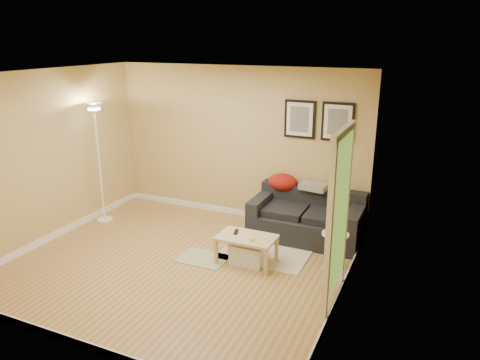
{
  "coord_description": "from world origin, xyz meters",
  "views": [
    {
      "loc": [
        3.13,
        -4.9,
        3.04
      ],
      "look_at": [
        0.55,
        0.85,
        1.05
      ],
      "focal_mm": 34.03,
      "sensor_mm": 36.0,
      "label": 1
    }
  ],
  "objects": [
    {
      "name": "doorway",
      "position": [
        2.2,
        -0.15,
        1.02
      ],
      "size": [
        0.12,
        1.01,
        2.13
      ],
      "primitive_type": null,
      "color": "white",
      "rests_on": "ground"
    },
    {
      "name": "plaid_throw",
      "position": [
        1.4,
        1.79,
        0.78
      ],
      "size": [
        0.45,
        0.32,
        0.1
      ],
      "primitive_type": null,
      "rotation": [
        0.0,
        0.0,
        -0.14
      ],
      "color": "tan",
      "rests_on": "sofa"
    },
    {
      "name": "floor",
      "position": [
        0.0,
        0.0,
        0.0
      ],
      "size": [
        4.5,
        4.5,
        0.0
      ],
      "primitive_type": "plane",
      "color": "#AF884B",
      "rests_on": "ground"
    },
    {
      "name": "baseboard_right",
      "position": [
        2.24,
        0.0,
        0.05
      ],
      "size": [
        0.02,
        4.0,
        0.1
      ],
      "primitive_type": "cube",
      "color": "white",
      "rests_on": "ground"
    },
    {
      "name": "book_stack",
      "position": [
        2.03,
        0.68,
        0.58
      ],
      "size": [
        0.19,
        0.24,
        0.07
      ],
      "primitive_type": null,
      "rotation": [
        0.0,
        0.0,
        -0.15
      ],
      "color": "teal",
      "rests_on": "side_table"
    },
    {
      "name": "wall_back",
      "position": [
        0.0,
        2.0,
        1.3
      ],
      "size": [
        4.5,
        0.0,
        4.5
      ],
      "primitive_type": "plane",
      "rotation": [
        1.57,
        0.0,
        0.0
      ],
      "color": "tan",
      "rests_on": "ground"
    },
    {
      "name": "wall_right",
      "position": [
        2.25,
        0.0,
        1.3
      ],
      "size": [
        0.0,
        4.0,
        4.0
      ],
      "primitive_type": "plane",
      "rotation": [
        1.57,
        0.0,
        -1.57
      ],
      "color": "tan",
      "rests_on": "ground"
    },
    {
      "name": "red_throw",
      "position": [
        0.87,
        1.84,
        0.77
      ],
      "size": [
        0.48,
        0.36,
        0.28
      ],
      "primitive_type": null,
      "color": "#9C200E",
      "rests_on": "sofa"
    },
    {
      "name": "framed_print_right",
      "position": [
        1.68,
        1.98,
        1.8
      ],
      "size": [
        0.5,
        0.04,
        0.6
      ],
      "primitive_type": null,
      "color": "black",
      "rests_on": "wall_back"
    },
    {
      "name": "green_runner",
      "position": [
        0.24,
        0.24,
        0.01
      ],
      "size": [
        0.7,
        0.5,
        0.01
      ],
      "primitive_type": "cube",
      "color": "#668C4C",
      "rests_on": "ground"
    },
    {
      "name": "wall_front",
      "position": [
        0.0,
        -2.0,
        1.3
      ],
      "size": [
        4.5,
        0.0,
        4.5
      ],
      "primitive_type": "plane",
      "rotation": [
        -1.57,
        0.0,
        0.0
      ],
      "color": "tan",
      "rests_on": "ground"
    },
    {
      "name": "framed_print_left",
      "position": [
        1.08,
        1.98,
        1.8
      ],
      "size": [
        0.5,
        0.04,
        0.6
      ],
      "primitive_type": null,
      "color": "black",
      "rests_on": "wall_back"
    },
    {
      "name": "side_table",
      "position": [
        2.02,
        0.67,
        0.27
      ],
      "size": [
        0.36,
        0.36,
        0.55
      ],
      "primitive_type": null,
      "color": "white",
      "rests_on": "ground"
    },
    {
      "name": "baseboard_front",
      "position": [
        0.0,
        -1.99,
        0.05
      ],
      "size": [
        4.5,
        0.02,
        0.1
      ],
      "primitive_type": "cube",
      "color": "white",
      "rests_on": "ground"
    },
    {
      "name": "baseboard_left",
      "position": [
        -2.24,
        0.0,
        0.05
      ],
      "size": [
        0.02,
        4.0,
        0.1
      ],
      "primitive_type": "cube",
      "color": "white",
      "rests_on": "ground"
    },
    {
      "name": "tape_roll",
      "position": [
        0.97,
        0.3,
        0.42
      ],
      "size": [
        0.07,
        0.07,
        0.03
      ],
      "primitive_type": "cylinder",
      "color": "yellow",
      "rests_on": "coffee_table"
    },
    {
      "name": "floor_lamp",
      "position": [
        -2.0,
        0.8,
        0.96
      ],
      "size": [
        0.26,
        0.26,
        2.04
      ],
      "primitive_type": null,
      "color": "white",
      "rests_on": "ground"
    },
    {
      "name": "sofa",
      "position": [
        1.38,
        1.53,
        0.38
      ],
      "size": [
        1.7,
        0.9,
        0.75
      ],
      "primitive_type": null,
      "color": "black",
      "rests_on": "ground"
    },
    {
      "name": "ceiling",
      "position": [
        0.0,
        0.0,
        2.6
      ],
      "size": [
        4.5,
        4.5,
        0.0
      ],
      "primitive_type": "plane",
      "rotation": [
        3.14,
        0.0,
        0.0
      ],
      "color": "white",
      "rests_on": "wall_back"
    },
    {
      "name": "storage_bin",
      "position": [
        0.88,
        0.4,
        0.15
      ],
      "size": [
        0.48,
        0.35,
        0.29
      ],
      "primitive_type": null,
      "color": "white",
      "rests_on": "ground"
    },
    {
      "name": "wall_left",
      "position": [
        -2.25,
        0.0,
        1.3
      ],
      "size": [
        0.0,
        4.0,
        4.0
      ],
      "primitive_type": "plane",
      "rotation": [
        1.57,
        0.0,
        1.57
      ],
      "color": "tan",
      "rests_on": "ground"
    },
    {
      "name": "area_rug",
      "position": [
        1.0,
        0.74,
        0.01
      ],
      "size": [
        1.25,
        0.85,
        0.01
      ],
      "primitive_type": "cube",
      "color": "beige",
      "rests_on": "ground"
    },
    {
      "name": "baseboard_back",
      "position": [
        0.0,
        1.99,
        0.05
      ],
      "size": [
        4.5,
        0.02,
        0.1
      ],
      "primitive_type": "cube",
      "color": "white",
      "rests_on": "ground"
    },
    {
      "name": "coffee_table",
      "position": [
        0.85,
        0.4,
        0.2
      ],
      "size": [
        0.84,
        0.55,
        0.4
      ],
      "primitive_type": null,
      "rotation": [
        0.0,
        0.0,
        -0.08
      ],
      "color": "#DAB585",
      "rests_on": "ground"
    },
    {
      "name": "remote_control",
      "position": [
        0.67,
        0.45,
        0.41
      ],
      "size": [
        0.09,
        0.17,
        0.02
      ],
      "primitive_type": "cube",
      "rotation": [
        0.0,
        0.0,
        0.27
      ],
      "color": "black",
      "rests_on": "coffee_table"
    }
  ]
}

